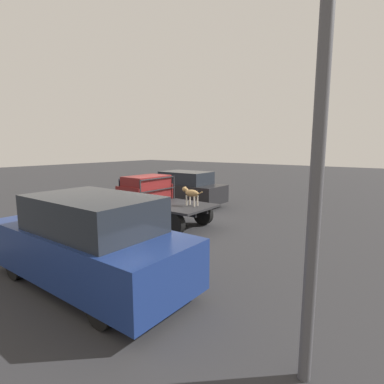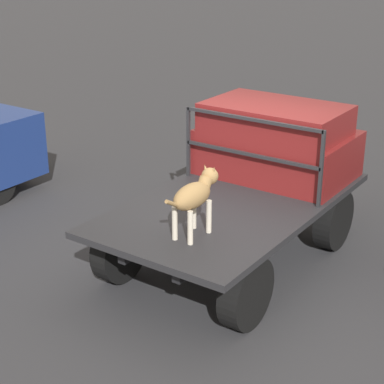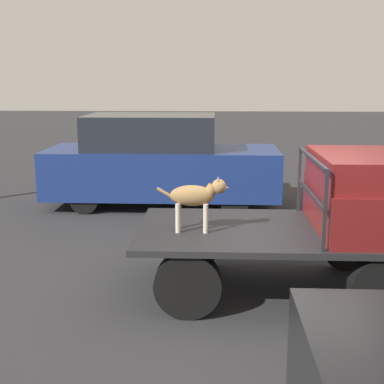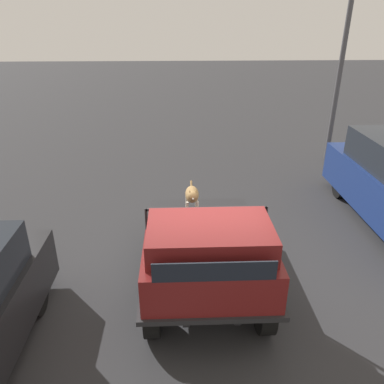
% 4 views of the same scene
% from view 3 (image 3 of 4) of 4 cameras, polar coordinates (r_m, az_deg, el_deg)
% --- Properties ---
extents(ground_plane, '(80.00, 80.00, 0.00)m').
position_cam_3_polar(ground_plane, '(7.41, 8.92, -10.25)').
color(ground_plane, '#2D2D30').
extents(flatbed_truck, '(3.68, 2.07, 0.86)m').
position_cam_3_polar(flatbed_truck, '(7.20, 9.08, -5.70)').
color(flatbed_truck, black).
rests_on(flatbed_truck, ground).
extents(truck_cab, '(1.32, 1.95, 0.99)m').
position_cam_3_polar(truck_cab, '(7.23, 17.99, -0.21)').
color(truck_cab, maroon).
rests_on(truck_cab, flatbed_truck).
extents(truck_headboard, '(0.04, 1.95, 0.95)m').
position_cam_3_polar(truck_headboard, '(7.04, 12.58, 1.10)').
color(truck_headboard, '#232326').
rests_on(truck_headboard, flatbed_truck).
extents(dog, '(0.93, 0.27, 0.72)m').
position_cam_3_polar(dog, '(6.81, 0.52, -0.44)').
color(dog, beige).
rests_on(dog, flatbed_truck).
extents(parked_pickup_far, '(5.08, 1.98, 2.01)m').
position_cam_3_polar(parked_pickup_far, '(11.87, -3.46, 3.25)').
color(parked_pickup_far, black).
rests_on(parked_pickup_far, ground).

